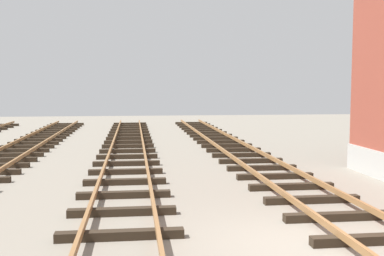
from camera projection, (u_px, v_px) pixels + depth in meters
name	position (u px, v px, depth m)	size (l,w,h in m)	color
ground_plane	(306.00, 247.00, 8.79)	(80.00, 80.00, 0.00)	gray
track_near_building	(375.00, 237.00, 8.94)	(2.50, 58.87, 0.32)	#2D2319
track_centre	(119.00, 248.00, 8.36)	(2.50, 58.87, 0.32)	#2D2319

